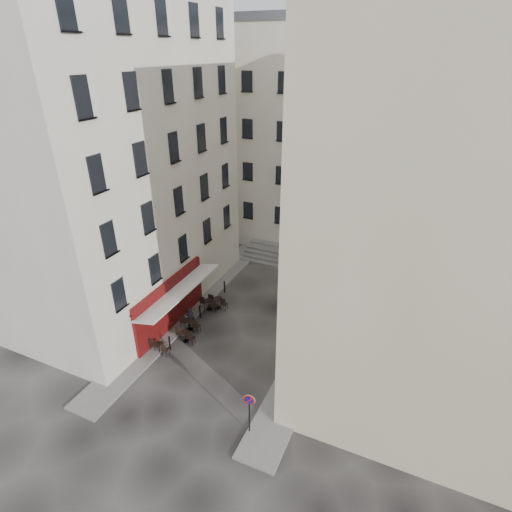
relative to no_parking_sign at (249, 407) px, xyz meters
The scene contains 18 objects.
ground 5.97m from the no_parking_sign, 129.30° to the left, with size 90.00×90.00×0.00m, color black.
sidewalk_left 11.82m from the no_parking_sign, 133.95° to the left, with size 2.00×22.00×0.12m, color slate.
sidewalk_right 7.66m from the no_parking_sign, 83.27° to the left, with size 2.00×18.00×0.12m, color slate.
building_left 18.13m from the no_parking_sign, 152.26° to the left, with size 12.20×16.20×20.60m.
building_right 12.96m from the no_parking_sign, 49.06° to the left, with size 12.20×14.20×18.60m.
building_back 25.06m from the no_parking_sign, 101.16° to the left, with size 18.20×10.20×18.60m.
cafe_storefront 9.62m from the no_parking_sign, 145.64° to the left, with size 1.74×7.30×3.50m.
stone_steps 17.43m from the no_parking_sign, 102.03° to the left, with size 9.00×3.15×0.80m.
bollard_near 7.77m from the no_parking_sign, 153.50° to the left, with size 0.12×0.12×0.98m.
bollard_mid 9.83m from the no_parking_sign, 134.78° to the left, with size 0.12×0.12×0.98m.
bollard_far 12.55m from the no_parking_sign, 123.39° to the left, with size 0.12×0.12×0.98m.
no_parking_sign is the anchor object (origin of this frame).
bistro_table_a 7.88m from the no_parking_sign, 158.14° to the left, with size 1.28×0.60×0.90m.
bistro_table_b 7.89m from the no_parking_sign, 145.22° to the left, with size 1.28×0.60×0.90m.
bistro_table_c 8.83m from the no_parking_sign, 140.60° to the left, with size 1.41×0.66×0.99m.
bistro_table_d 10.59m from the no_parking_sign, 130.29° to the left, with size 1.35×0.63×0.95m.
bistro_table_e 10.64m from the no_parking_sign, 126.78° to the left, with size 1.41×0.66×0.99m.
pedestrian 8.94m from the no_parking_sign, 140.10° to the left, with size 0.59×0.38×1.60m, color black.
Camera 1 is at (9.18, -16.11, 16.12)m, focal length 28.00 mm.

